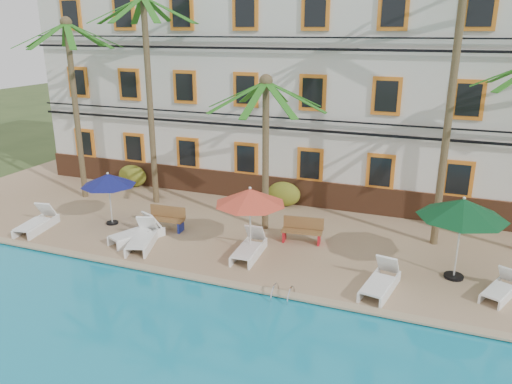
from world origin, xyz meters
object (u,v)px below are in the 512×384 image
at_px(umbrella_green, 463,209).
at_px(lounger_e, 380,282).
at_px(bench_right, 302,230).
at_px(pool_ladder, 283,297).
at_px(lounger_c, 143,238).
at_px(lounger_a, 37,222).
at_px(palm_d, 455,66).
at_px(umbrella_blue, 108,180).
at_px(lounger_d, 249,247).
at_px(palm_b, 148,74).
at_px(palm_c, 266,129).
at_px(umbrella_red, 250,197).
at_px(lounger_f, 501,288).
at_px(bench_left, 166,218).
at_px(palm_a, 73,85).
at_px(lounger_b, 138,232).

distance_m(umbrella_green, lounger_e, 3.36).
distance_m(bench_right, pool_ladder, 4.15).
bearing_deg(lounger_c, lounger_a, -177.95).
height_order(palm_d, lounger_c, palm_d).
bearing_deg(umbrella_blue, lounger_d, -7.24).
height_order(palm_b, palm_c, palm_b).
xyz_separation_m(umbrella_red, lounger_f, (7.98, -0.08, -1.85)).
xyz_separation_m(umbrella_red, bench_left, (-3.91, 0.92, -1.64)).
xyz_separation_m(palm_a, bench_left, (5.68, -2.14, -4.71)).
relative_size(palm_c, lounger_f, 3.35).
distance_m(palm_a, bench_left, 7.69).
height_order(lounger_b, bench_right, lounger_b).
height_order(palm_c, lounger_d, palm_c).
bearing_deg(palm_a, lounger_d, -18.55).
xyz_separation_m(palm_a, bench_right, (11.00, -1.39, -4.71)).
bearing_deg(lounger_d, bench_right, 53.33).
height_order(umbrella_green, bench_right, umbrella_green).
bearing_deg(umbrella_blue, umbrella_red, -5.73).
bearing_deg(bench_left, umbrella_red, -13.16).
xyz_separation_m(lounger_a, lounger_c, (4.74, 0.17, 0.00)).
xyz_separation_m(palm_b, lounger_b, (1.68, -3.99, -5.42)).
relative_size(bench_right, pool_ladder, 2.08).
relative_size(lounger_c, lounger_e, 1.04).
bearing_deg(palm_a, bench_right, -7.22).
xyz_separation_m(palm_b, bench_left, (2.12, -2.65, -5.27)).
relative_size(lounger_a, bench_left, 1.40).
relative_size(umbrella_green, lounger_e, 1.29).
height_order(lounger_a, bench_right, lounger_a).
bearing_deg(umbrella_green, lounger_a, -173.87).
height_order(palm_b, bench_left, palm_b).
bearing_deg(umbrella_red, bench_left, 166.84).
height_order(lounger_d, bench_right, lounger_d).
distance_m(lounger_a, lounger_c, 4.74).
bearing_deg(lounger_c, lounger_f, 3.49).
height_order(umbrella_blue, bench_left, umbrella_blue).
bearing_deg(bench_right, lounger_e, -39.89).
relative_size(palm_a, palm_c, 1.34).
distance_m(umbrella_red, umbrella_green, 6.73).
bearing_deg(lounger_f, umbrella_red, 179.43).
distance_m(bench_left, bench_right, 5.37).
height_order(umbrella_blue, umbrella_red, umbrella_red).
xyz_separation_m(palm_d, lounger_c, (-9.87, -4.06, -6.03)).
bearing_deg(lounger_d, palm_c, 97.96).
distance_m(palm_b, lounger_d, 8.95).
bearing_deg(palm_b, palm_a, -171.94).
bearing_deg(lounger_e, lounger_d, 169.46).
distance_m(lounger_e, pool_ladder, 2.99).
bearing_deg(palm_c, palm_a, 176.12).
height_order(palm_a, lounger_b, palm_a).
height_order(lounger_e, bench_right, lounger_e).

